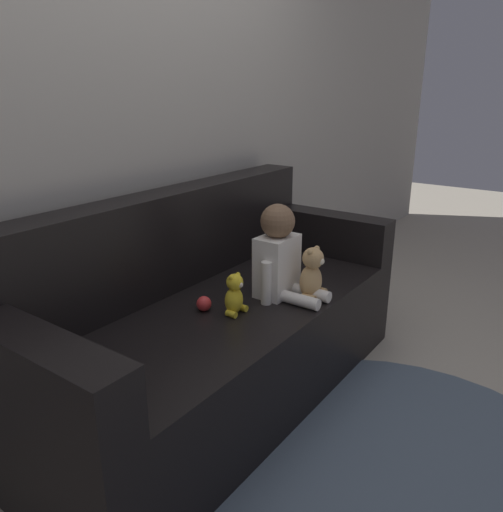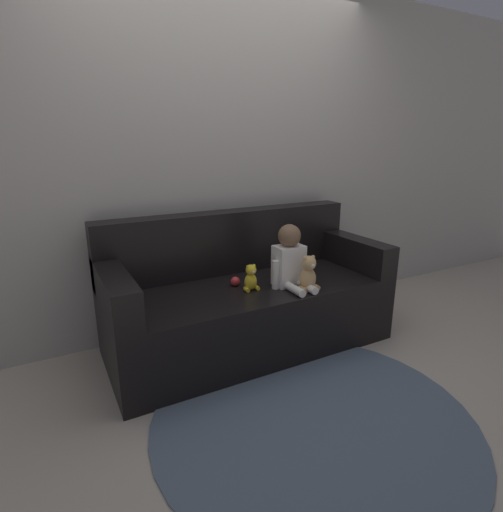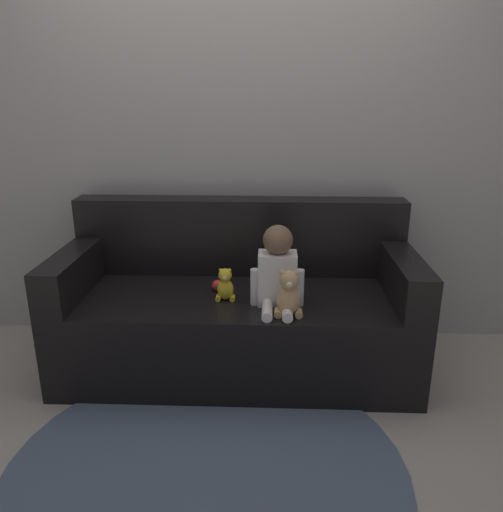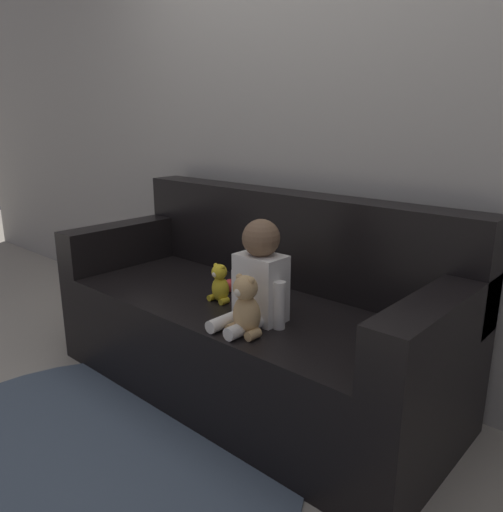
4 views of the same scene
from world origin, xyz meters
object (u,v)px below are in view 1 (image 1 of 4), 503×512
Objects in this scene: person_baby at (280,257)px; teddy_bear_brown at (312,275)px; plush_toy_side at (234,295)px; toy_ball at (204,304)px; couch at (213,327)px.

teddy_bear_brown is at bearing -67.87° from person_baby.
teddy_bear_brown reaches higher than plush_toy_side.
toy_ball is at bearing 153.01° from person_baby.
plush_toy_side is 0.14m from toy_ball.
plush_toy_side is 2.77× the size of toy_ball.
teddy_bear_brown is at bearing -28.96° from plush_toy_side.
plush_toy_side is at bearing 170.48° from person_baby.
toy_ball is at bearing 141.68° from teddy_bear_brown.
couch reaches higher than plush_toy_side.
teddy_bear_brown is 0.38m from plush_toy_side.
couch is at bearing 128.37° from teddy_bear_brown.
teddy_bear_brown reaches higher than toy_ball.
toy_ball is (-0.39, 0.31, -0.08)m from teddy_bear_brown.
toy_ball is (-0.33, 0.17, -0.15)m from person_baby.
person_baby is at bearing 112.13° from teddy_bear_brown.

